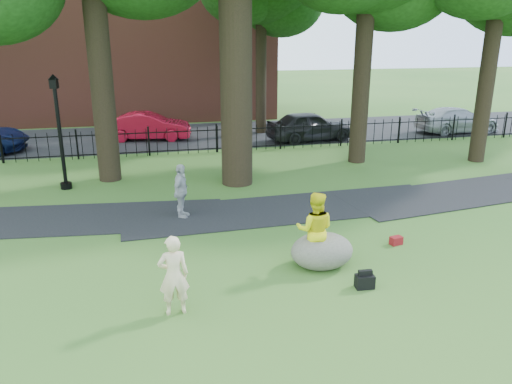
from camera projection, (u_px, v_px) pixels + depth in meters
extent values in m
plane|color=#316021|center=(293.00, 268.00, 11.55)|extent=(120.00, 120.00, 0.00)
cube|color=black|center=(288.00, 209.00, 15.38)|extent=(36.07, 3.85, 0.03)
cube|color=black|center=(206.00, 135.00, 26.40)|extent=(80.00, 7.00, 0.02)
cube|color=black|center=(216.00, 130.00, 22.38)|extent=(44.00, 0.04, 0.04)
cube|color=black|center=(217.00, 148.00, 22.63)|extent=(44.00, 0.04, 0.04)
cube|color=brown|center=(123.00, 19.00, 31.15)|extent=(18.00, 8.00, 12.00)
cylinder|color=black|center=(235.00, 31.00, 16.44)|extent=(1.10, 1.10, 10.50)
cylinder|color=black|center=(99.00, 52.00, 17.10)|extent=(0.80, 0.80, 9.10)
cylinder|color=black|center=(363.00, 59.00, 19.77)|extent=(0.70, 0.70, 8.40)
cylinder|color=black|center=(489.00, 63.00, 19.95)|extent=(0.64, 0.64, 8.05)
imported|color=beige|center=(174.00, 275.00, 9.48)|extent=(0.61, 0.42, 1.62)
imported|color=yellow|center=(315.00, 230.00, 11.40)|extent=(1.06, 0.95, 1.80)
imported|color=#A4A4A9|center=(181.00, 191.00, 14.46)|extent=(0.74, 1.03, 1.62)
ellipsoid|color=slate|center=(322.00, 249.00, 11.55)|extent=(1.60, 1.29, 0.86)
cylinder|color=black|center=(61.00, 140.00, 16.90)|extent=(0.13, 0.13, 3.45)
cylinder|color=black|center=(66.00, 186.00, 17.39)|extent=(0.39, 0.39, 0.22)
cube|color=black|center=(54.00, 83.00, 16.32)|extent=(0.28, 0.28, 0.32)
cone|color=black|center=(53.00, 77.00, 16.26)|extent=(0.34, 0.34, 0.17)
cube|color=black|center=(365.00, 281.00, 10.63)|extent=(0.41, 0.28, 0.30)
cube|color=maroon|center=(396.00, 241.00, 12.81)|extent=(0.34, 0.26, 0.21)
imported|color=#AC0D23|center=(148.00, 126.00, 25.07)|extent=(4.36, 2.08, 1.38)
imported|color=black|center=(310.00, 126.00, 24.89)|extent=(4.51, 2.26, 1.48)
imported|color=#9FA1A7|center=(457.00, 120.00, 26.95)|extent=(4.73, 2.13, 1.35)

